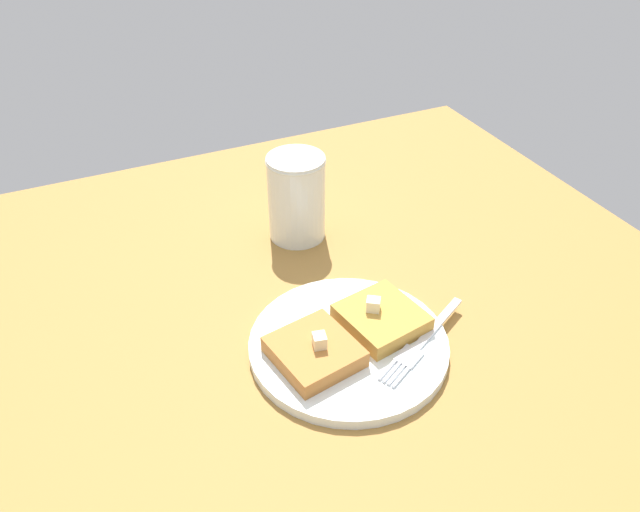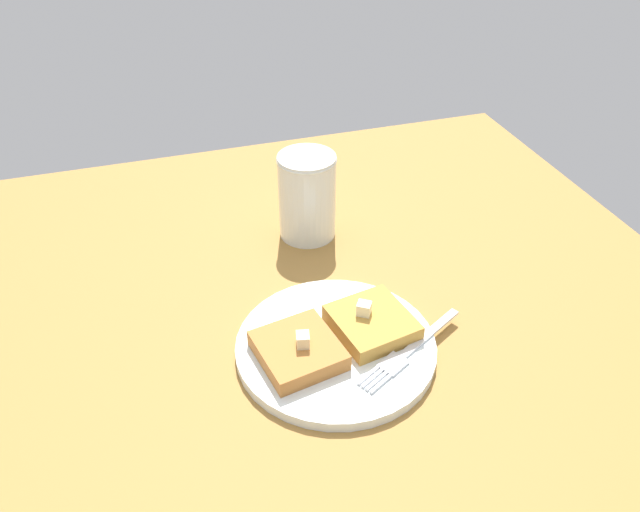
# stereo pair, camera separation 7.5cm
# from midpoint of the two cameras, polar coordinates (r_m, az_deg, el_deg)

# --- Properties ---
(table_surface) EXTENTS (1.00, 1.00, 0.03)m
(table_surface) POSITION_cam_midpoint_polar(r_m,az_deg,el_deg) (0.70, -2.96, -9.24)
(table_surface) COLOR olive
(table_surface) RESTS_ON ground
(plate) EXTENTS (0.22, 0.22, 0.01)m
(plate) POSITION_cam_midpoint_polar(r_m,az_deg,el_deg) (0.69, -0.51, -8.21)
(plate) COLOR white
(plate) RESTS_ON table_surface
(toast_slice_left) EXTENTS (0.09, 0.10, 0.02)m
(toast_slice_left) POSITION_cam_midpoint_polar(r_m,az_deg,el_deg) (0.69, 2.57, -5.82)
(toast_slice_left) COLOR #B58435
(toast_slice_left) RESTS_ON plate
(toast_slice_middle) EXTENTS (0.09, 0.10, 0.02)m
(toast_slice_middle) POSITION_cam_midpoint_polar(r_m,az_deg,el_deg) (0.66, -3.81, -8.86)
(toast_slice_middle) COLOR #AE6C30
(toast_slice_middle) RESTS_ON plate
(butter_pat_primary) EXTENTS (0.02, 0.02, 0.01)m
(butter_pat_primary) POSITION_cam_midpoint_polar(r_m,az_deg,el_deg) (0.68, 1.97, -4.82)
(butter_pat_primary) COLOR #F3EFC6
(butter_pat_primary) RESTS_ON toast_slice_left
(butter_pat_secondary) EXTENTS (0.02, 0.02, 0.01)m
(butter_pat_secondary) POSITION_cam_midpoint_polar(r_m,az_deg,el_deg) (0.65, -3.39, -7.87)
(butter_pat_secondary) COLOR beige
(butter_pat_secondary) RESTS_ON toast_slice_middle
(fork) EXTENTS (0.15, 0.09, 0.00)m
(fork) POSITION_cam_midpoint_polar(r_m,az_deg,el_deg) (0.68, 6.01, -8.14)
(fork) COLOR silver
(fork) RESTS_ON plate
(syrup_jar) EXTENTS (0.08, 0.08, 0.12)m
(syrup_jar) POSITION_cam_midpoint_polar(r_m,az_deg,el_deg) (0.83, -4.72, 4.98)
(syrup_jar) COLOR #371B05
(syrup_jar) RESTS_ON table_surface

